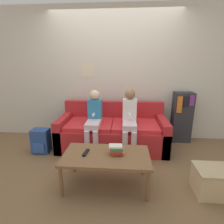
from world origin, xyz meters
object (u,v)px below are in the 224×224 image
coffee_table (106,158)px  bookshelf (182,117)px  person_left (94,118)px  storage_box (214,181)px  tv_remote (86,153)px  backpack (41,141)px  couch (113,132)px  person_right (130,118)px

coffee_table → bookshelf: bookshelf is taller
person_left → storage_box: (1.62, -0.98, -0.44)m
storage_box → tv_remote: bearing=177.0°
person_left → backpack: (-0.93, -0.13, -0.41)m
tv_remote → couch: bearing=83.8°
bookshelf → person_right: bearing=-152.5°
couch → backpack: (-1.25, -0.33, -0.07)m
coffee_table → bookshelf: (1.36, 1.46, 0.11)m
person_left → bookshelf: (1.67, 0.55, -0.11)m
couch → tv_remote: couch is taller
person_left → tv_remote: bearing=-86.8°
couch → tv_remote: size_ratio=11.24×
storage_box → backpack: size_ratio=1.07×
couch → person_left: person_left is taller
person_left → storage_box: 1.94m
couch → person_right: person_right is taller
tv_remote → person_right: bearing=64.9°
tv_remote → storage_box: 1.59m
couch → coffee_table: size_ratio=1.80×
storage_box → person_right: bearing=135.6°
coffee_table → storage_box: coffee_table is taller
person_right → backpack: bearing=-175.2°
person_left → storage_box: size_ratio=2.39×
coffee_table → person_right: size_ratio=0.98×
coffee_table → person_left: person_left is taller
tv_remote → person_left: bearing=100.3°
couch → person_left: (-0.31, -0.20, 0.33)m
couch → tv_remote: 1.14m
coffee_table → person_left: (-0.31, 0.91, 0.23)m
person_left → bookshelf: bearing=18.3°
couch → backpack: size_ratio=4.60×
tv_remote → storage_box: (1.57, -0.08, -0.27)m
bookshelf → storage_box: bookshelf is taller
tv_remote → backpack: bearing=149.2°
person_right → couch: bearing=147.2°
coffee_table → person_left: bearing=108.7°
tv_remote → backpack: tv_remote is taller
storage_box → couch: bearing=138.0°
person_right → backpack: size_ratio=2.61×
person_right → tv_remote: (-0.57, -0.90, -0.18)m
couch → person_left: bearing=-147.2°
storage_box → coffee_table: bearing=176.9°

